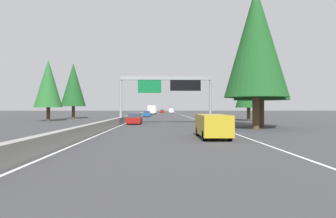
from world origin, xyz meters
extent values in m
plane|color=#38383A|center=(60.00, 0.00, 0.00)|extent=(320.00, 320.00, 0.00)
cube|color=gray|center=(80.00, 0.30, 0.45)|extent=(180.00, 0.56, 0.90)
cube|color=silver|center=(70.00, -11.52, 0.01)|extent=(160.00, 0.16, 0.01)
cube|color=silver|center=(70.00, -0.25, 0.01)|extent=(160.00, 0.16, 0.01)
cylinder|color=gray|center=(37.14, 0.30, 3.01)|extent=(0.36, 0.36, 6.03)
cylinder|color=gray|center=(37.14, -12.02, 3.01)|extent=(0.36, 0.36, 6.03)
cube|color=gray|center=(37.14, -5.86, 6.28)|extent=(0.50, 12.32, 0.50)
cube|color=#0C602D|center=(36.99, -3.64, 5.18)|extent=(0.12, 3.20, 1.90)
cube|color=black|center=(36.99, -8.57, 5.28)|extent=(0.16, 4.20, 1.50)
cube|color=#AD931E|center=(18.60, -9.04, 0.97)|extent=(5.00, 1.95, 1.44)
cube|color=#2D3847|center=(16.30, -9.04, 1.22)|extent=(0.08, 1.48, 0.56)
cylinder|color=black|center=(20.30, -8.18, 0.35)|extent=(0.70, 0.24, 0.70)
cylinder|color=black|center=(20.30, -9.89, 0.35)|extent=(0.70, 0.24, 0.70)
cylinder|color=black|center=(16.90, -8.18, 0.35)|extent=(0.70, 0.24, 0.70)
cylinder|color=black|center=(16.90, -9.89, 0.35)|extent=(0.70, 0.24, 0.70)
cube|color=maroon|center=(36.65, -1.66, 0.53)|extent=(4.40, 1.80, 0.76)
cube|color=#2D3847|center=(36.43, -1.66, 1.19)|extent=(2.46, 1.51, 0.56)
cylinder|color=black|center=(38.05, -0.87, 0.32)|extent=(0.64, 0.22, 0.64)
cylinder|color=black|center=(38.05, -2.45, 0.32)|extent=(0.64, 0.22, 0.64)
cylinder|color=black|center=(35.24, -0.87, 0.32)|extent=(0.64, 0.22, 0.64)
cylinder|color=black|center=(35.24, -2.45, 0.32)|extent=(0.64, 0.22, 0.64)
cube|color=#1E4793|center=(67.76, -1.57, 0.53)|extent=(4.40, 1.80, 0.76)
cube|color=#2D3847|center=(67.54, -1.57, 1.19)|extent=(2.46, 1.51, 0.56)
cylinder|color=black|center=(69.17, -0.78, 0.32)|extent=(0.64, 0.22, 0.64)
cylinder|color=black|center=(69.17, -2.36, 0.32)|extent=(0.64, 0.22, 0.64)
cylinder|color=black|center=(66.35, -0.78, 0.32)|extent=(0.64, 0.22, 0.64)
cylinder|color=black|center=(66.35, -2.36, 0.32)|extent=(0.64, 0.22, 0.64)
cube|color=white|center=(91.70, -1.86, 1.70)|extent=(6.12, 2.40, 2.50)
cube|color=white|center=(95.95, -1.86, 1.40)|extent=(2.38, 2.30, 1.90)
cylinder|color=black|center=(95.78, -0.80, 0.45)|extent=(0.90, 0.28, 0.90)
cylinder|color=black|center=(95.78, -2.92, 0.45)|extent=(0.90, 0.28, 0.90)
cylinder|color=black|center=(90.00, -0.80, 0.45)|extent=(0.90, 0.28, 0.90)
cylinder|color=black|center=(90.00, -2.92, 0.45)|extent=(0.90, 0.28, 0.90)
cube|color=white|center=(119.60, -9.15, 0.61)|extent=(5.60, 2.00, 0.70)
cube|color=white|center=(120.61, -9.15, 1.41)|extent=(2.24, 1.84, 0.90)
cube|color=#2D3847|center=(120.61, -9.15, 1.50)|extent=(2.02, 1.92, 0.41)
cylinder|color=black|center=(121.45, -8.29, 0.40)|extent=(0.80, 0.28, 0.80)
cylinder|color=black|center=(121.45, -10.01, 0.40)|extent=(0.80, 0.28, 0.80)
cylinder|color=black|center=(117.75, -8.29, 0.40)|extent=(0.80, 0.28, 0.80)
cylinder|color=black|center=(117.75, -10.01, 0.40)|extent=(0.80, 0.28, 0.80)
cube|color=maroon|center=(121.64, -5.22, 0.53)|extent=(4.40, 1.80, 0.76)
cube|color=#2D3847|center=(121.42, -5.22, 1.19)|extent=(2.46, 1.51, 0.56)
cylinder|color=black|center=(123.05, -4.43, 0.32)|extent=(0.64, 0.22, 0.64)
cylinder|color=black|center=(123.05, -6.01, 0.32)|extent=(0.64, 0.22, 0.64)
cylinder|color=black|center=(120.23, -4.43, 0.32)|extent=(0.64, 0.22, 0.64)
cylinder|color=black|center=(120.23, -6.01, 0.32)|extent=(0.64, 0.22, 0.64)
cube|color=white|center=(116.39, -1.73, 1.65)|extent=(11.50, 2.50, 2.90)
cube|color=#2D3847|center=(116.39, -1.73, 2.01)|extent=(11.04, 2.55, 0.84)
cylinder|color=black|center=(120.41, -0.63, 0.50)|extent=(1.00, 0.30, 1.00)
cylinder|color=black|center=(120.41, -2.83, 0.50)|extent=(1.00, 0.30, 1.00)
cylinder|color=black|center=(112.36, -0.63, 0.50)|extent=(1.00, 0.30, 1.00)
cylinder|color=black|center=(112.36, -2.83, 0.50)|extent=(1.00, 0.30, 1.00)
cylinder|color=#4C3823|center=(27.46, -15.14, 1.64)|extent=(0.72, 0.72, 3.27)
cone|color=#194C1E|center=(27.46, -15.14, 9.08)|extent=(6.55, 6.55, 11.61)
cylinder|color=#4C3823|center=(30.22, -16.65, 1.54)|extent=(0.70, 0.70, 3.09)
cone|color=#194C1E|center=(30.22, -16.65, 8.56)|extent=(6.18, 6.18, 10.95)
cylinder|color=#4C3823|center=(46.14, -20.12, 1.12)|extent=(0.60, 0.60, 2.23)
cone|color=#194C1E|center=(46.14, -20.12, 6.19)|extent=(4.47, 4.47, 7.92)
cylinder|color=#4C3823|center=(46.37, 13.88, 1.14)|extent=(0.61, 0.61, 2.28)
cone|color=#236028|center=(46.37, 13.88, 6.33)|extent=(4.56, 4.56, 8.09)
cylinder|color=#4C3823|center=(57.50, 13.16, 1.27)|extent=(0.64, 0.64, 2.54)
cone|color=#194C1E|center=(57.50, 13.16, 7.03)|extent=(5.07, 5.07, 8.99)
camera|label=1|loc=(-1.75, -5.42, 2.18)|focal=30.24mm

